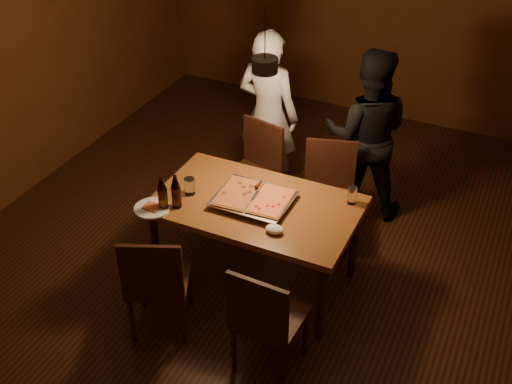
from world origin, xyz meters
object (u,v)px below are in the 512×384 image
at_px(dining_table, 256,211).
at_px(pizza_tray, 254,200).
at_px(diner_dark, 366,134).
at_px(chair_near_left, 156,277).
at_px(plate_slice, 152,208).
at_px(pendant_lamp, 265,64).
at_px(diner_white, 268,115).
at_px(chair_far_right, 329,184).
at_px(chair_far_left, 256,162).
at_px(chair_near_right, 265,314).
at_px(beer_bottle_a, 162,193).
at_px(beer_bottle_b, 176,191).

bearing_deg(dining_table, pizza_tray, -170.85).
bearing_deg(diner_dark, chair_near_left, 54.19).
xyz_separation_m(plate_slice, pendant_lamp, (0.62, 0.59, 1.00)).
xyz_separation_m(pizza_tray, plate_slice, (-0.63, -0.39, -0.01)).
height_order(pizza_tray, diner_white, diner_white).
xyz_separation_m(chair_far_right, plate_slice, (-0.95, -1.16, 0.22)).
bearing_deg(pendant_lamp, chair_far_left, 120.05).
relative_size(pizza_tray, plate_slice, 2.07).
distance_m(diner_white, pendant_lamp, 1.46).
bearing_deg(chair_near_right, chair_far_right, 97.38).
distance_m(chair_far_left, diner_dark, 0.98).
distance_m(chair_far_left, pendant_lamp, 1.42).
bearing_deg(beer_bottle_a, diner_dark, 58.24).
bearing_deg(plate_slice, pizza_tray, 31.42).
height_order(dining_table, pizza_tray, pizza_tray).
distance_m(chair_far_right, chair_near_right, 1.58).
height_order(beer_bottle_b, pendant_lamp, pendant_lamp).
distance_m(dining_table, diner_white, 1.31).
relative_size(pizza_tray, pendant_lamp, 0.50).
bearing_deg(diner_white, chair_far_right, 152.82).
bearing_deg(beer_bottle_b, beer_bottle_a, -140.09).
xyz_separation_m(dining_table, plate_slice, (-0.65, -0.39, 0.08)).
bearing_deg(chair_far_left, plate_slice, 90.93).
bearing_deg(chair_near_right, beer_bottle_b, 153.54).
distance_m(chair_far_right, pizza_tray, 0.87).
height_order(dining_table, pendant_lamp, pendant_lamp).
height_order(dining_table, chair_near_right, chair_near_right).
relative_size(dining_table, pendant_lamp, 1.36).
xyz_separation_m(chair_far_right, chair_near_right, (0.14, -1.58, 0.00)).
bearing_deg(pizza_tray, chair_far_left, 116.74).
relative_size(beer_bottle_b, plate_slice, 1.02).
bearing_deg(pizza_tray, beer_bottle_a, -145.79).
height_order(dining_table, beer_bottle_b, beer_bottle_b).
distance_m(chair_near_right, diner_dark, 2.11).
bearing_deg(beer_bottle_b, chair_near_left, -76.61).
distance_m(chair_far_right, pendant_lamp, 1.39).
distance_m(chair_far_right, beer_bottle_a, 1.47).
height_order(beer_bottle_b, diner_white, diner_white).
relative_size(pizza_tray, beer_bottle_b, 2.04).
bearing_deg(pendant_lamp, chair_far_right, 59.48).
relative_size(beer_bottle_a, beer_bottle_b, 1.00).
height_order(chair_far_right, plate_slice, chair_far_right).
bearing_deg(chair_far_right, chair_near_right, 78.71).
distance_m(chair_near_right, plate_slice, 1.19).
height_order(pizza_tray, diner_dark, diner_dark).
xyz_separation_m(chair_near_left, beer_bottle_a, (-0.20, 0.46, 0.35)).
relative_size(beer_bottle_b, diner_dark, 0.17).
bearing_deg(chair_near_left, diner_dark, 45.62).
height_order(chair_far_right, chair_near_right, same).
relative_size(chair_near_left, pizza_tray, 1.00).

